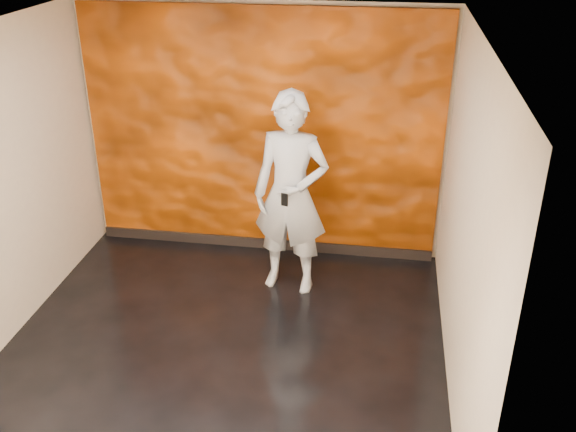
# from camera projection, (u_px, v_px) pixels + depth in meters

# --- Properties ---
(room) EXTENTS (4.02, 4.02, 2.81)m
(room) POSITION_uv_depth(u_px,v_px,m) (216.00, 211.00, 5.26)
(room) COLOR black
(room) RESTS_ON ground
(feature_wall) EXTENTS (3.90, 0.06, 2.75)m
(feature_wall) POSITION_uv_depth(u_px,v_px,m) (262.00, 135.00, 7.01)
(feature_wall) COLOR #DC5505
(feature_wall) RESTS_ON ground
(baseboard) EXTENTS (3.90, 0.04, 0.12)m
(baseboard) POSITION_uv_depth(u_px,v_px,m) (263.00, 243.00, 7.56)
(baseboard) COLOR black
(baseboard) RESTS_ON ground
(man) EXTENTS (0.83, 0.60, 2.10)m
(man) POSITION_uv_depth(u_px,v_px,m) (291.00, 195.00, 6.40)
(man) COLOR #9DA3AB
(man) RESTS_ON ground
(phone) EXTENTS (0.07, 0.03, 0.13)m
(phone) POSITION_uv_depth(u_px,v_px,m) (285.00, 200.00, 6.09)
(phone) COLOR black
(phone) RESTS_ON man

